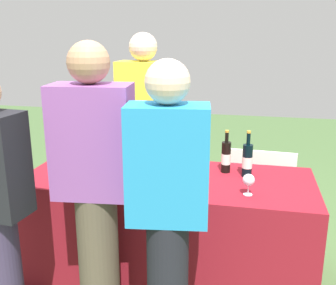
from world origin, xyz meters
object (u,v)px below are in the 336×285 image
object	(u,v)px
wine_bottle_0	(127,152)
guest_1	(95,183)
wine_bottle_2	(226,157)
wine_glass_0	(65,160)
wine_bottle_1	(146,151)
menu_board	(260,188)
wine_bottle_3	(247,160)
wine_glass_1	(133,169)
guest_2	(168,207)
server_pouring	(144,128)
wine_glass_2	(249,180)

from	to	relation	value
wine_bottle_0	guest_1	size ratio (longest dim) A/B	0.17
wine_bottle_2	wine_glass_0	bearing A→B (deg)	-166.77
wine_bottle_1	menu_board	size ratio (longest dim) A/B	0.44
wine_glass_0	guest_1	bearing A→B (deg)	-49.90
wine_bottle_2	wine_bottle_3	size ratio (longest dim) A/B	0.95
wine_bottle_2	wine_glass_1	bearing A→B (deg)	-151.72
wine_bottle_0	guest_2	xyz separation A→B (m)	(0.52, -0.95, 0.02)
wine_bottle_2	server_pouring	xyz separation A→B (m)	(-0.73, 0.44, 0.07)
wine_glass_2	guest_1	world-z (taller)	guest_1
server_pouring	guest_1	xyz separation A→B (m)	(0.05, -1.24, -0.02)
wine_bottle_3	wine_bottle_0	bearing A→B (deg)	175.86
wine_glass_1	wine_bottle_0	bearing A→B (deg)	114.35
wine_bottle_3	wine_glass_2	distance (m)	0.34
server_pouring	menu_board	bearing A→B (deg)	-161.33
wine_glass_1	menu_board	world-z (taller)	wine_glass_1
wine_glass_0	wine_bottle_2	bearing A→B (deg)	13.23
wine_bottle_0	wine_bottle_3	distance (m)	0.91
wine_bottle_0	wine_bottle_3	xyz separation A→B (m)	(0.90, -0.07, 0.02)
wine_bottle_1	server_pouring	size ratio (longest dim) A/B	0.18
wine_bottle_1	wine_bottle_2	xyz separation A→B (m)	(0.61, -0.03, 0.00)
wine_glass_0	wine_glass_1	bearing A→B (deg)	-6.41
wine_bottle_3	guest_1	bearing A→B (deg)	-138.59
wine_bottle_1	guest_2	distance (m)	1.04
wine_bottle_0	wine_glass_0	xyz separation A→B (m)	(-0.38, -0.27, -0.01)
guest_1	menu_board	bearing A→B (deg)	51.87
wine_bottle_0	wine_bottle_2	bearing A→B (deg)	-0.40
wine_bottle_3	guest_1	world-z (taller)	guest_1
guest_1	wine_bottle_3	bearing A→B (deg)	35.08
wine_bottle_1	server_pouring	bearing A→B (deg)	106.72
wine_bottle_0	wine_glass_2	distance (m)	1.00
guest_2	menu_board	xyz separation A→B (m)	(0.50, 1.69, -0.52)
wine_bottle_3	guest_2	distance (m)	0.96
wine_glass_1	wine_glass_2	distance (m)	0.78
wine_bottle_3	server_pouring	bearing A→B (deg)	150.52
server_pouring	menu_board	size ratio (longest dim) A/B	2.45
wine_bottle_0	wine_glass_0	distance (m)	0.46
wine_glass_2	wine_bottle_2	bearing A→B (deg)	113.23
wine_bottle_3	wine_glass_2	size ratio (longest dim) A/B	2.42
wine_glass_1	wine_glass_2	xyz separation A→B (m)	(0.77, -0.07, 0.01)
wine_bottle_2	wine_glass_0	xyz separation A→B (m)	(-1.13, -0.27, -0.02)
server_pouring	guest_1	world-z (taller)	server_pouring
wine_bottle_1	wine_glass_2	distance (m)	0.89
guest_2	wine_bottle_0	bearing A→B (deg)	111.07
wine_glass_1	guest_1	xyz separation A→B (m)	(-0.08, -0.47, 0.07)
server_pouring	wine_glass_0	bearing A→B (deg)	62.59
wine_bottle_3	guest_1	distance (m)	1.11
wine_bottle_3	wine_glass_1	world-z (taller)	wine_bottle_3
wine_bottle_2	wine_glass_2	xyz separation A→B (m)	(0.17, -0.40, -0.02)
wine_glass_0	wine_glass_1	size ratio (longest dim) A/B	1.08
wine_bottle_1	wine_bottle_3	xyz separation A→B (m)	(0.76, -0.09, 0.01)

